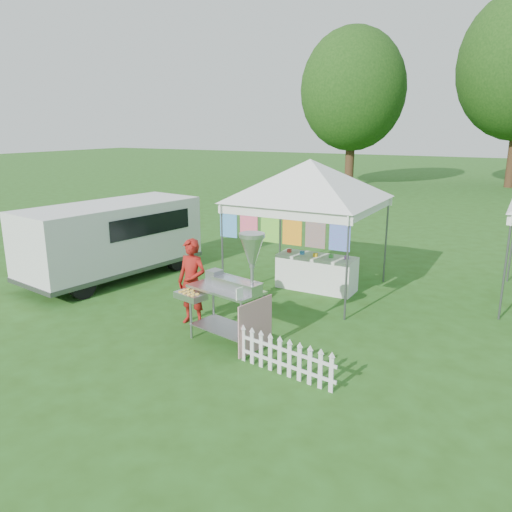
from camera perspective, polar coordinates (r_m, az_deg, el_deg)
The scene contains 8 objects.
ground at distance 8.90m, azimuth -3.31°, elevation -9.98°, with size 120.00×120.00×0.00m, color #284E16.
canopy_main at distance 11.21m, azimuth 6.22°, elevation 10.90°, with size 4.24×4.24×3.45m.
tree_left at distance 32.58m, azimuth 11.02°, elevation 18.15°, with size 6.40×6.40×9.53m.
donut_cart at distance 8.37m, azimuth -2.46°, elevation -2.76°, with size 1.61×1.00×2.04m.
vendor at distance 9.54m, azimuth -7.33°, elevation -2.98°, with size 0.61×0.40×1.67m, color maroon.
cargo_van at distance 12.93m, azimuth -15.74°, elevation 2.05°, with size 2.46×4.71×1.87m.
picket_fence at distance 7.73m, azimuth 3.28°, elevation -11.59°, with size 1.78×0.31×0.56m.
display_table at distance 11.67m, azimuth 6.92°, elevation -1.88°, with size 1.80×0.70×0.80m, color white.
Camera 1 is at (4.37, -6.81, 3.70)m, focal length 35.00 mm.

